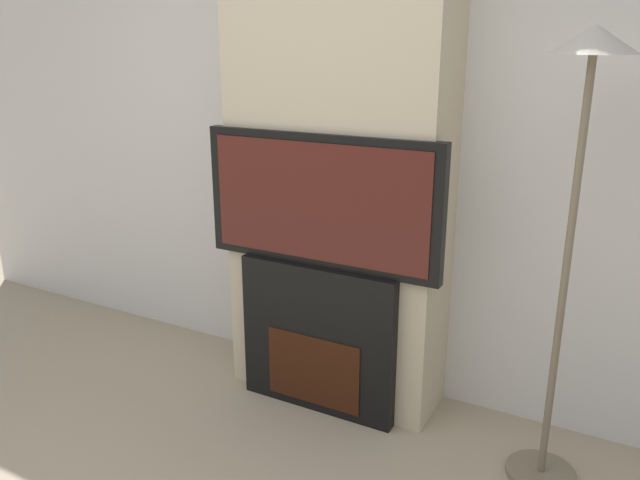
# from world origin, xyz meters

# --- Properties ---
(wall_back) EXTENTS (6.00, 0.06, 2.70)m
(wall_back) POSITION_xyz_m (0.00, 2.03, 1.35)
(wall_back) COLOR silver
(wall_back) RESTS_ON ground_plane
(chimney_breast) EXTENTS (1.07, 0.37, 2.70)m
(chimney_breast) POSITION_xyz_m (0.00, 1.82, 1.35)
(chimney_breast) COLOR beige
(chimney_breast) RESTS_ON ground_plane
(fireplace) EXTENTS (0.81, 0.15, 0.75)m
(fireplace) POSITION_xyz_m (0.00, 1.63, 0.37)
(fireplace) COLOR black
(fireplace) RESTS_ON ground_plane
(television) EXTENTS (1.18, 0.07, 0.62)m
(television) POSITION_xyz_m (0.00, 1.63, 1.06)
(television) COLOR black
(television) RESTS_ON fireplace
(floor_lamp) EXTENTS (0.30, 0.30, 1.81)m
(floor_lamp) POSITION_xyz_m (1.09, 1.60, 1.38)
(floor_lamp) COLOR #726651
(floor_lamp) RESTS_ON ground_plane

